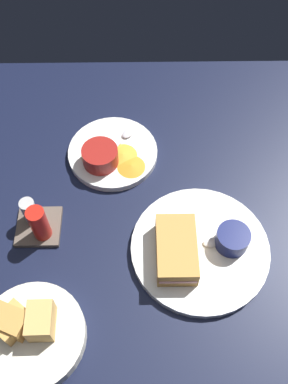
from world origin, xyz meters
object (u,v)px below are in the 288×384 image
ramekin_light_gravy (100,156)px  bread_basket_rear (30,332)px  spoon_by_dark_ramekin (205,246)px  plate_chips_companion (113,153)px  plate_sandwich_main (200,249)px  ramekin_dark_sauce (232,238)px  spoon_by_gravy_ramekin (124,137)px  condiment_caddy (37,222)px  sandwich_half_near (176,250)px

ramekin_light_gravy → bread_basket_rear: bearing=164.0°
spoon_by_dark_ramekin → plate_chips_companion: (24.25, 18.82, -1.16)cm
plate_sandwich_main → bread_basket_rear: bearing=117.6°
ramekin_dark_sauce → spoon_by_gravy_ramekin: 34.54cm
condiment_caddy → plate_sandwich_main: bearing=-99.0°
spoon_by_dark_ramekin → sandwich_half_near: bearing=105.7°
spoon_by_gravy_ramekin → bread_basket_rear: 47.13cm
ramekin_dark_sauce → spoon_by_dark_ramekin: (-0.90, 5.28, -1.74)cm
plate_chips_companion → ramekin_light_gravy: 4.98cm
plate_chips_companion → condiment_caddy: bearing=142.8°
plate_sandwich_main → ramekin_dark_sauce: 6.85cm
sandwich_half_near → ramekin_dark_sauce: (2.54, -11.11, -0.29)cm
sandwich_half_near → spoon_by_dark_ramekin: 6.39cm
spoon_by_gravy_ramekin → bread_basket_rear: bearing=160.2°
plate_chips_companion → spoon_by_gravy_ramekin: (3.66, -2.62, 1.16)cm
sandwich_half_near → plate_chips_companion: bearing=26.6°
spoon_by_gravy_ramekin → bread_basket_rear: bread_basket_rear is taller
ramekin_dark_sauce → plate_chips_companion: (23.34, 24.09, -2.91)cm
ramekin_light_gravy → condiment_caddy: size_ratio=0.84×
sandwich_half_near → spoon_by_gravy_ramekin: sandwich_half_near is taller
sandwich_half_near → plate_chips_companion: size_ratio=0.65×
plate_sandwich_main → spoon_by_gravy_ramekin: 31.90cm
spoon_by_dark_ramekin → ramekin_light_gravy: bearing=45.2°
ramekin_light_gravy → sandwich_half_near: bearing=-145.8°
ramekin_light_gravy → condiment_caddy: condiment_caddy is taller
bread_basket_rear → condiment_caddy: condiment_caddy is taller
spoon_by_dark_ramekin → spoon_by_gravy_ramekin: 32.26cm
sandwich_half_near → plate_sandwich_main: bearing=-72.2°
plate_sandwich_main → spoon_by_dark_ramekin: 1.44cm
plate_chips_companion → condiment_caddy: (-19.16, 14.56, 2.61)cm
spoon_by_dark_ramekin → plate_sandwich_main: bearing=92.9°
ramekin_dark_sauce → condiment_caddy: condiment_caddy is taller
bread_basket_rear → spoon_by_gravy_ramekin: bearing=-19.8°
ramekin_light_gravy → bread_basket_rear: (-37.62, 10.82, -1.38)cm
plate_chips_companion → spoon_by_gravy_ramekin: spoon_by_gravy_ramekin is taller
plate_sandwich_main → sandwich_half_near: sandwich_half_near is taller
sandwich_half_near → spoon_by_gravy_ramekin: bearing=19.3°
plate_sandwich_main → spoon_by_dark_ramekin: (0.04, -0.85, 1.16)cm
condiment_caddy → spoon_by_gravy_ramekin: bearing=-37.0°
spoon_by_gravy_ramekin → ramekin_dark_sauce: bearing=-141.5°
ramekin_dark_sauce → plate_sandwich_main: bearing=98.8°
plate_sandwich_main → condiment_caddy: 33.04cm
ramekin_dark_sauce → spoon_by_dark_ramekin: ramekin_dark_sauce is taller
sandwich_half_near → spoon_by_gravy_ramekin: 31.37cm
spoon_by_dark_ramekin → bread_basket_rear: size_ratio=0.53×
ramekin_dark_sauce → sandwich_half_near: bearing=102.9°
plate_sandwich_main → ramekin_dark_sauce: ramekin_dark_sauce is taller
spoon_by_dark_ramekin → spoon_by_gravy_ramekin: (27.90, 16.20, 0.00)cm
condiment_caddy → sandwich_half_near: bearing=-103.7°
plate_sandwich_main → sandwich_half_near: 6.14cm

